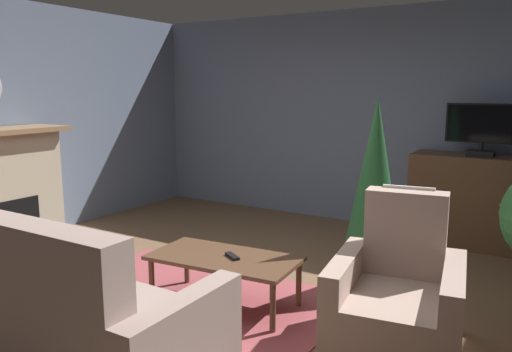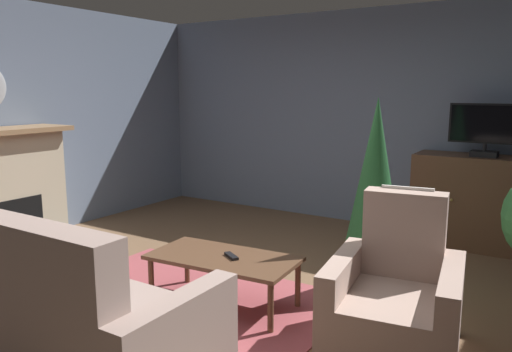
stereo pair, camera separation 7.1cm
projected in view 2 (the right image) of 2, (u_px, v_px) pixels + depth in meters
ground_plane at (231, 303)px, 4.03m from camera, size 6.55×6.30×0.04m
wall_back at (365, 118)px, 6.22m from camera, size 6.55×0.10×2.64m
wall_left at (1, 123)px, 5.40m from camera, size 0.10×6.30×2.64m
rug_central at (185, 301)px, 4.00m from camera, size 2.36×1.66×0.01m
tv_cabinet at (481, 204)px, 5.31m from camera, size 1.37×0.55×0.99m
television at (486, 128)px, 5.12m from camera, size 0.72×0.20×0.55m
coffee_table at (224, 261)px, 3.88m from camera, size 1.19×0.67×0.40m
tv_remote at (231, 256)px, 3.84m from camera, size 0.17×0.13×0.02m
sofa_floral at (88, 326)px, 2.90m from camera, size 1.41×0.89×1.00m
armchair_by_fireplace at (395, 303)px, 3.24m from camera, size 0.92×0.98×1.02m
potted_plant_small_fern_corner at (375, 189)px, 4.09m from camera, size 0.50×0.50×1.63m
cat at (115, 258)px, 4.72m from camera, size 0.57×0.44×0.21m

